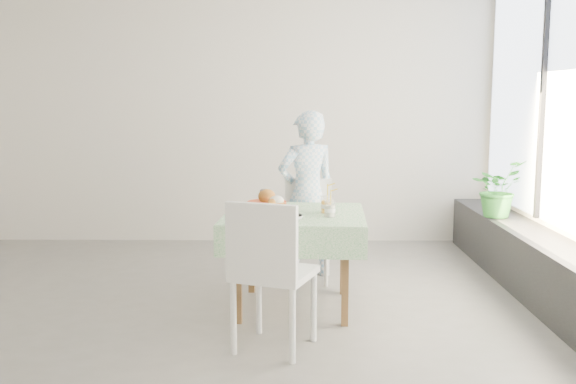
{
  "coord_description": "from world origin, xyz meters",
  "views": [
    {
      "loc": [
        0.81,
        -4.7,
        1.58
      ],
      "look_at": [
        0.76,
        0.14,
        0.9
      ],
      "focal_mm": 40.0,
      "sensor_mm": 36.0,
      "label": 1
    }
  ],
  "objects_px": {
    "chair_near": "(274,303)",
    "cafe_table": "(294,249)",
    "diner": "(307,195)",
    "potted_plant": "(497,189)",
    "chair_far": "(307,249)",
    "juice_cup_orange": "(327,205)",
    "main_dish": "(279,210)"
  },
  "relations": [
    {
      "from": "chair_near",
      "to": "cafe_table",
      "type": "bearing_deg",
      "value": 80.87
    },
    {
      "from": "chair_near",
      "to": "diner",
      "type": "xyz_separation_m",
      "value": [
        0.25,
        1.73,
        0.45
      ]
    },
    {
      "from": "chair_near",
      "to": "potted_plant",
      "type": "xyz_separation_m",
      "value": [
        2.04,
        2.03,
        0.47
      ]
    },
    {
      "from": "cafe_table",
      "to": "chair_far",
      "type": "distance_m",
      "value": 0.81
    },
    {
      "from": "chair_near",
      "to": "chair_far",
      "type": "bearing_deg",
      "value": 81.46
    },
    {
      "from": "cafe_table",
      "to": "juice_cup_orange",
      "type": "bearing_deg",
      "value": -0.33
    },
    {
      "from": "cafe_table",
      "to": "main_dish",
      "type": "height_order",
      "value": "main_dish"
    },
    {
      "from": "cafe_table",
      "to": "diner",
      "type": "xyz_separation_m",
      "value": [
        0.11,
        0.9,
        0.29
      ]
    },
    {
      "from": "potted_plant",
      "to": "main_dish",
      "type": "bearing_deg",
      "value": -145.35
    },
    {
      "from": "cafe_table",
      "to": "diner",
      "type": "distance_m",
      "value": 0.95
    },
    {
      "from": "chair_far",
      "to": "cafe_table",
      "type": "bearing_deg",
      "value": -97.91
    },
    {
      "from": "cafe_table",
      "to": "main_dish",
      "type": "relative_size",
      "value": 3.5
    },
    {
      "from": "main_dish",
      "to": "juice_cup_orange",
      "type": "bearing_deg",
      "value": 29.01
    },
    {
      "from": "potted_plant",
      "to": "chair_near",
      "type": "bearing_deg",
      "value": -135.16
    },
    {
      "from": "main_dish",
      "to": "juice_cup_orange",
      "type": "distance_m",
      "value": 0.41
    },
    {
      "from": "chair_far",
      "to": "main_dish",
      "type": "distance_m",
      "value": 1.13
    },
    {
      "from": "chair_near",
      "to": "potted_plant",
      "type": "distance_m",
      "value": 2.92
    },
    {
      "from": "juice_cup_orange",
      "to": "potted_plant",
      "type": "relative_size",
      "value": 0.49
    },
    {
      "from": "diner",
      "to": "chair_far",
      "type": "bearing_deg",
      "value": 67.9
    },
    {
      "from": "chair_near",
      "to": "potted_plant",
      "type": "bearing_deg",
      "value": 44.84
    },
    {
      "from": "cafe_table",
      "to": "chair_near",
      "type": "relative_size",
      "value": 1.13
    },
    {
      "from": "diner",
      "to": "main_dish",
      "type": "relative_size",
      "value": 4.78
    },
    {
      "from": "chair_far",
      "to": "diner",
      "type": "distance_m",
      "value": 0.49
    },
    {
      "from": "chair_far",
      "to": "juice_cup_orange",
      "type": "relative_size",
      "value": 3.4
    },
    {
      "from": "chair_near",
      "to": "diner",
      "type": "bearing_deg",
      "value": 81.95
    },
    {
      "from": "main_dish",
      "to": "chair_far",
      "type": "bearing_deg",
      "value": 77.25
    },
    {
      "from": "chair_far",
      "to": "chair_near",
      "type": "xyz_separation_m",
      "value": [
        -0.24,
        -1.62,
        0.03
      ]
    },
    {
      "from": "cafe_table",
      "to": "juice_cup_orange",
      "type": "xyz_separation_m",
      "value": [
        0.24,
        -0.0,
        0.34
      ]
    },
    {
      "from": "juice_cup_orange",
      "to": "chair_far",
      "type": "bearing_deg",
      "value": 99.65
    },
    {
      "from": "diner",
      "to": "main_dish",
      "type": "xyz_separation_m",
      "value": [
        -0.23,
        -1.1,
        0.04
      ]
    },
    {
      "from": "chair_near",
      "to": "juice_cup_orange",
      "type": "xyz_separation_m",
      "value": [
        0.38,
        0.83,
        0.5
      ]
    },
    {
      "from": "chair_far",
      "to": "diner",
      "type": "height_order",
      "value": "diner"
    }
  ]
}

